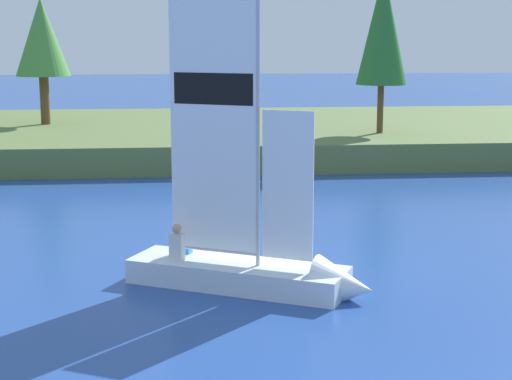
# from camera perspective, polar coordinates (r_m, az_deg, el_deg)

# --- Properties ---
(shore_bank) EXTENTS (80.00, 15.80, 1.10)m
(shore_bank) POSITION_cam_1_polar(r_m,az_deg,el_deg) (37.50, -1.25, 3.90)
(shore_bank) COLOR #5B703D
(shore_bank) RESTS_ON ground
(shoreline_tree_midright) EXTENTS (2.42, 2.42, 5.64)m
(shoreline_tree_midright) POSITION_cam_1_polar(r_m,az_deg,el_deg) (38.01, -14.86, 10.30)
(shoreline_tree_midright) COLOR brown
(shoreline_tree_midright) RESTS_ON shore_bank
(shoreline_tree_right) EXTENTS (2.07, 2.07, 6.64)m
(shoreline_tree_right) POSITION_cam_1_polar(r_m,az_deg,el_deg) (33.86, 8.91, 11.24)
(shoreline_tree_right) COLOR brown
(shoreline_tree_right) RESTS_ON shore_bank
(sailboat) EXTENTS (5.12, 3.45, 6.60)m
(sailboat) POSITION_cam_1_polar(r_m,az_deg,el_deg) (16.44, 0.85, -5.31)
(sailboat) COLOR silver
(sailboat) RESTS_ON ground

